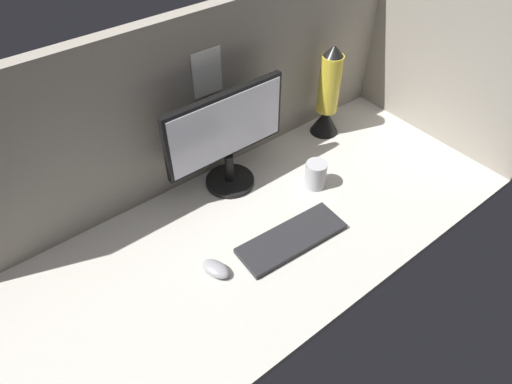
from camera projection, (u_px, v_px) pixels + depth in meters
ground_plane at (268, 225)px, 154.60cm from camera, size 180.00×80.00×3.00cm
cubicle_wall_back at (201, 99)px, 153.67cm from camera, size 180.00×5.50×61.18cm
cubicle_wall_side at (447, 64)px, 171.57cm from camera, size 5.00×80.00×61.18cm
monitor at (227, 136)px, 153.78cm from camera, size 46.75×18.00×37.81cm
keyboard at (292, 238)px, 147.16cm from camera, size 37.75×15.32×2.00cm
mouse at (216, 269)px, 137.42cm from camera, size 8.03×10.77×3.40cm
mug_steel at (316, 175)px, 163.65cm from camera, size 7.80×7.80×10.36cm
lava_lamp at (328, 98)px, 180.46cm from camera, size 11.86×11.86×38.81cm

